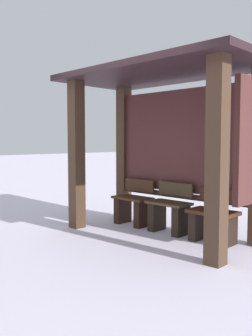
% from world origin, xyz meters
% --- Properties ---
extents(ground_plane, '(60.00, 60.00, 0.00)m').
position_xyz_m(ground_plane, '(0.00, 0.00, 0.00)').
color(ground_plane, white).
extents(bus_shelter, '(3.10, 1.63, 2.43)m').
position_xyz_m(bus_shelter, '(0.08, 0.15, 1.69)').
color(bus_shelter, '#452F20').
rests_on(bus_shelter, ground).
extents(bench_left_inside, '(0.66, 0.37, 0.75)m').
position_xyz_m(bench_left_inside, '(-0.76, 0.25, 0.31)').
color(bench_left_inside, '#452918').
rests_on(bench_left_inside, ground).
extents(bench_center_inside, '(0.66, 0.37, 0.76)m').
position_xyz_m(bench_center_inside, '(0.00, 0.25, 0.31)').
color(bench_center_inside, '#483723').
rests_on(bench_center_inside, ground).
extents(bench_right_inside, '(0.66, 0.39, 0.73)m').
position_xyz_m(bench_right_inside, '(0.76, 0.25, 0.30)').
color(bench_right_inside, '#442616').
rests_on(bench_right_inside, ground).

